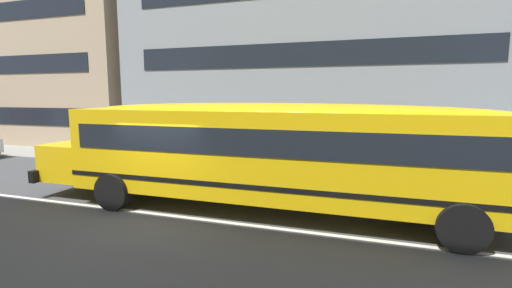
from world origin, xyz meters
TOP-DOWN VIEW (x-y plane):
  - ground_plane at (0.00, 0.00)m, footprint 400.00×400.00m
  - sidewalk_far at (0.00, 7.18)m, footprint 120.00×3.00m
  - lane_centreline at (0.00, 0.00)m, footprint 110.00×0.16m
  - school_bus at (2.62, 1.25)m, footprint 13.58×3.21m
  - apartment_block_far_left at (-17.15, 15.20)m, footprint 16.29×13.10m
  - apartment_block_far_centre at (1.88, 15.11)m, footprint 20.02×12.92m

SIDE VIEW (x-z plane):
  - ground_plane at x=0.00m, z-range 0.00..0.00m
  - lane_centreline at x=0.00m, z-range 0.00..0.01m
  - sidewalk_far at x=0.00m, z-range 0.00..0.01m
  - school_bus at x=2.62m, z-range 0.29..3.32m
  - apartment_block_far_centre at x=1.88m, z-range 0.00..16.50m
  - apartment_block_far_left at x=-17.15m, z-range 0.00..19.70m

